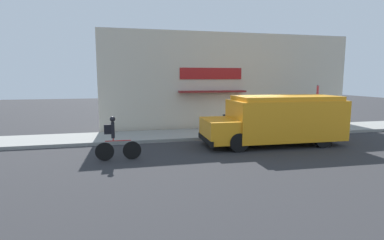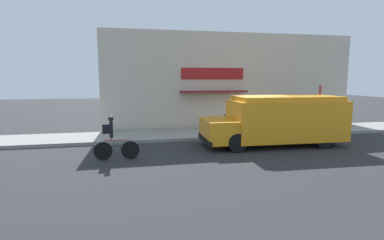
% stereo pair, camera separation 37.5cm
% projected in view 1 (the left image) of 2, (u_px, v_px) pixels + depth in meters
% --- Properties ---
extents(ground_plane, '(70.00, 70.00, 0.00)m').
position_uv_depth(ground_plane, '(252.00, 138.00, 15.71)').
color(ground_plane, '#2B2B2D').
extents(sidewalk, '(28.00, 2.77, 0.16)m').
position_uv_depth(sidewalk, '(242.00, 132.00, 17.03)').
color(sidewalk, gray).
rests_on(sidewalk, ground_plane).
extents(storefront, '(15.71, 0.84, 5.83)m').
position_uv_depth(storefront, '(232.00, 82.00, 18.22)').
color(storefront, beige).
rests_on(storefront, ground_plane).
extents(school_bus, '(6.58, 2.97, 2.31)m').
position_uv_depth(school_bus, '(278.00, 119.00, 14.07)').
color(school_bus, orange).
rests_on(school_bus, ground_plane).
extents(cyclist, '(1.73, 0.21, 1.70)m').
position_uv_depth(cyclist, '(115.00, 140.00, 11.38)').
color(cyclist, black).
rests_on(cyclist, ground_plane).
extents(stop_sign_post, '(0.45, 0.45, 2.60)m').
position_uv_depth(stop_sign_post, '(317.00, 100.00, 16.85)').
color(stop_sign_post, slate).
rests_on(stop_sign_post, sidewalk).
extents(trash_bin, '(0.53, 0.53, 0.91)m').
position_uv_depth(trash_bin, '(227.00, 123.00, 17.01)').
color(trash_bin, '#2D5138').
rests_on(trash_bin, sidewalk).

